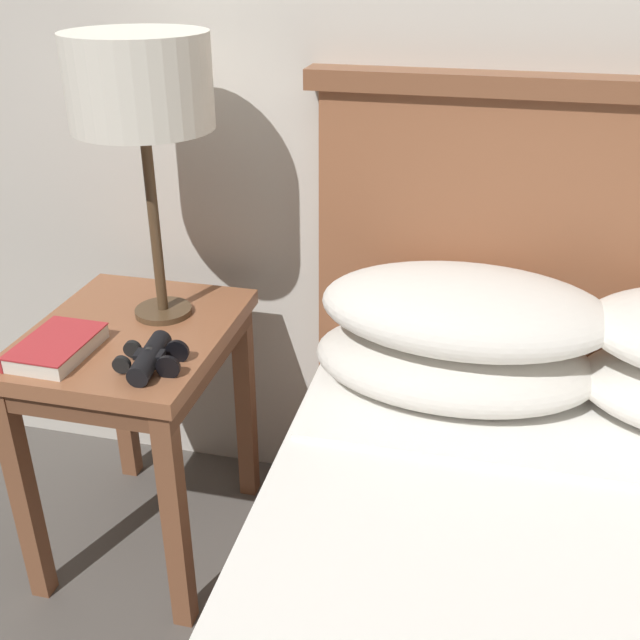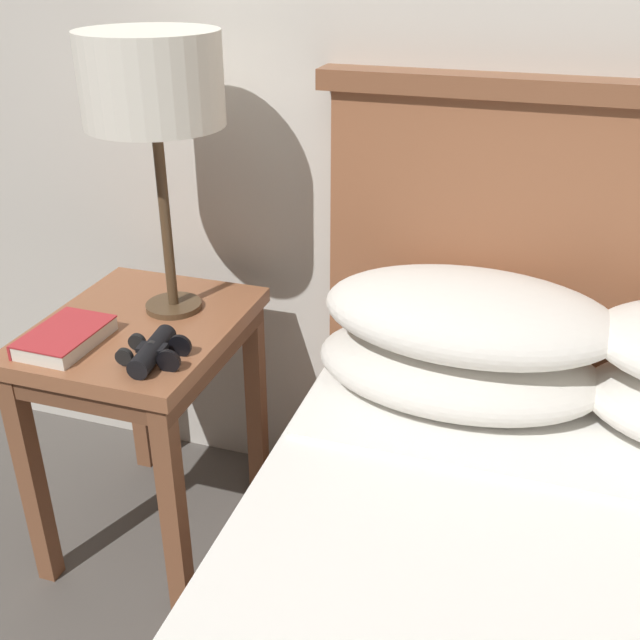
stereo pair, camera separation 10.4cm
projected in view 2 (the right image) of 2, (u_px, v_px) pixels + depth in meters
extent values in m
cube|color=brown|center=(140.00, 329.00, 1.71)|extent=(0.43, 0.53, 0.04)
cube|color=brown|center=(142.00, 345.00, 1.73)|extent=(0.40, 0.50, 0.05)
cube|color=brown|center=(32.00, 481.00, 1.70)|extent=(0.04, 0.04, 0.57)
cube|color=brown|center=(174.00, 514.00, 1.60)|extent=(0.04, 0.04, 0.57)
cube|color=brown|center=(137.00, 379.00, 2.09)|extent=(0.04, 0.04, 0.57)
cube|color=brown|center=(256.00, 401.00, 1.99)|extent=(0.04, 0.04, 0.57)
cube|color=white|center=(594.00, 449.00, 1.44)|extent=(1.16, 0.28, 0.01)
cube|color=brown|center=(597.00, 347.00, 1.72)|extent=(1.27, 0.06, 1.09)
ellipsoid|color=silver|center=(457.00, 367.00, 1.58)|extent=(0.60, 0.36, 0.15)
ellipsoid|color=silver|center=(469.00, 314.00, 1.52)|extent=(0.60, 0.36, 0.15)
cylinder|color=#4C3823|center=(174.00, 306.00, 1.76)|extent=(0.13, 0.13, 0.01)
cylinder|color=#4C3823|center=(165.00, 219.00, 1.66)|extent=(0.02, 0.02, 0.41)
cylinder|color=silver|center=(151.00, 79.00, 1.52)|extent=(0.30, 0.30, 0.19)
cube|color=silver|center=(66.00, 338.00, 1.60)|extent=(0.14, 0.20, 0.03)
cube|color=#B2282D|center=(64.00, 331.00, 1.59)|extent=(0.14, 0.20, 0.00)
cube|color=#B2282D|center=(40.00, 333.00, 1.62)|extent=(0.01, 0.20, 0.03)
cylinder|color=black|center=(146.00, 359.00, 1.51)|extent=(0.06, 0.10, 0.04)
cylinder|color=black|center=(169.00, 361.00, 1.50)|extent=(0.05, 0.02, 0.05)
cylinder|color=black|center=(124.00, 357.00, 1.51)|extent=(0.04, 0.02, 0.04)
cylinder|color=black|center=(158.00, 344.00, 1.56)|extent=(0.06, 0.10, 0.04)
cylinder|color=black|center=(180.00, 346.00, 1.55)|extent=(0.05, 0.02, 0.05)
cylinder|color=black|center=(137.00, 342.00, 1.57)|extent=(0.04, 0.02, 0.04)
cube|color=black|center=(152.00, 348.00, 1.53)|extent=(0.06, 0.04, 0.01)
cylinder|color=black|center=(152.00, 346.00, 1.53)|extent=(0.02, 0.01, 0.02)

